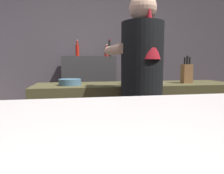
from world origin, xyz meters
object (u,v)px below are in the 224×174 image
(knife_block, at_px, (187,73))
(bottle_olive_oil, at_px, (77,50))
(mixing_bowl, at_px, (70,82))
(bottle_vinegar, at_px, (106,52))
(bartender, at_px, (142,83))
(bottle_hot_sauce, at_px, (109,50))
(chefs_knife, at_px, (154,83))

(knife_block, xyz_separation_m, bottle_olive_oil, (-1.11, 1.25, 0.31))
(mixing_bowl, relative_size, bottle_vinegar, 1.17)
(bottle_vinegar, bearing_deg, mixing_bowl, -115.86)
(bartender, relative_size, bottle_olive_oil, 6.51)
(bottle_hot_sauce, relative_size, bottle_vinegar, 1.44)
(bottle_olive_oil, bearing_deg, bottle_hot_sauce, -2.71)
(bottle_hot_sauce, distance_m, bottle_vinegar, 0.10)
(bottle_vinegar, bearing_deg, bartender, -88.58)
(mixing_bowl, bearing_deg, chefs_knife, -0.57)
(knife_block, distance_m, bottle_vinegar, 1.36)
(mixing_bowl, bearing_deg, bottle_olive_oil, 85.04)
(bottle_olive_oil, xyz_separation_m, bottle_hot_sauce, (0.50, -0.02, 0.00))
(knife_block, relative_size, mixing_bowl, 1.35)
(mixing_bowl, distance_m, chefs_knife, 0.86)
(chefs_knife, relative_size, bottle_hot_sauce, 0.91)
(bartender, distance_m, knife_block, 0.75)
(bottle_hot_sauce, bearing_deg, bottle_olive_oil, 177.29)
(bartender, bearing_deg, chefs_knife, -45.44)
(chefs_knife, distance_m, bottle_vinegar, 1.24)
(bottle_olive_oil, relative_size, bottle_vinegar, 1.38)
(knife_block, xyz_separation_m, bottle_hot_sauce, (-0.61, 1.22, 0.32))
(bottle_olive_oil, height_order, bottle_vinegar, bottle_olive_oil)
(bottle_olive_oil, bearing_deg, mixing_bowl, -94.96)
(chefs_knife, xyz_separation_m, bottle_hot_sauce, (-0.26, 1.21, 0.42))
(chefs_knife, distance_m, bottle_hot_sauce, 1.31)
(mixing_bowl, height_order, chefs_knife, mixing_bowl)
(chefs_knife, bearing_deg, knife_block, 19.01)
(bartender, relative_size, mixing_bowl, 7.72)
(mixing_bowl, height_order, bottle_hot_sauce, bottle_hot_sauce)
(knife_block, distance_m, mixing_bowl, 1.22)
(bottle_olive_oil, height_order, bottle_hot_sauce, bottle_hot_sauce)
(mixing_bowl, height_order, bottle_olive_oil, bottle_olive_oil)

